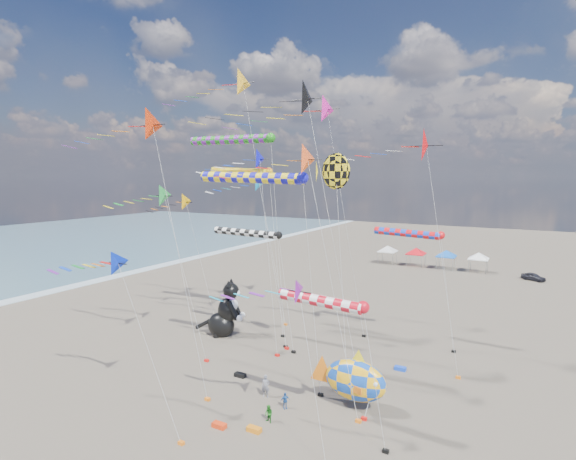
% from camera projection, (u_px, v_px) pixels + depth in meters
% --- Properties ---
extents(ground, '(260.00, 260.00, 0.00)m').
position_uv_depth(ground, '(177.00, 455.00, 25.06)').
color(ground, brown).
rests_on(ground, ground).
extents(delta_kite_0, '(10.33, 2.23, 17.78)m').
position_uv_depth(delta_kite_0, '(303.00, 163.00, 28.41)').
color(delta_kite_0, '#FF551F').
rests_on(delta_kite_0, ground).
extents(delta_kite_1, '(9.66, 1.87, 13.95)m').
position_uv_depth(delta_kite_1, '(178.00, 205.00, 44.77)').
color(delta_kite_1, '#E6A107').
rests_on(delta_kite_1, ground).
extents(delta_kite_2, '(11.54, 2.05, 14.97)m').
position_uv_depth(delta_kite_2, '(154.00, 198.00, 38.78)').
color(delta_kite_2, green).
rests_on(delta_kite_2, ground).
extents(delta_kite_3, '(14.31, 2.77, 22.50)m').
position_uv_depth(delta_kite_3, '(303.00, 102.00, 32.36)').
color(delta_kite_3, black).
rests_on(delta_kite_3, ground).
extents(delta_kite_4, '(10.74, 2.79, 19.32)m').
position_uv_depth(delta_kite_4, '(425.00, 147.00, 34.00)').
color(delta_kite_4, red).
rests_on(delta_kite_4, ground).
extents(delta_kite_5, '(16.77, 2.87, 23.39)m').
position_uv_depth(delta_kite_5, '(312.00, 113.00, 43.82)').
color(delta_kite_5, '#E51B97').
rests_on(delta_kite_5, ground).
extents(delta_kite_6, '(10.02, 1.95, 18.04)m').
position_uv_depth(delta_kite_6, '(236.00, 162.00, 38.86)').
color(delta_kite_6, '#0F11CB').
rests_on(delta_kite_6, ground).
extents(delta_kite_7, '(7.94, 1.65, 10.08)m').
position_uv_depth(delta_kite_7, '(274.00, 299.00, 24.52)').
color(delta_kite_7, '#821792').
rests_on(delta_kite_7, ground).
extents(delta_kite_8, '(9.58, 2.11, 15.98)m').
position_uv_depth(delta_kite_8, '(255.00, 185.00, 47.05)').
color(delta_kite_8, '#0A79B4').
rests_on(delta_kite_8, ground).
extents(delta_kite_9, '(13.69, 2.53, 20.37)m').
position_uv_depth(delta_kite_9, '(146.00, 129.00, 31.38)').
color(delta_kite_9, red).
rests_on(delta_kite_9, ground).
extents(delta_kite_10, '(10.89, 1.73, 11.09)m').
position_uv_depth(delta_kite_10, '(108.00, 269.00, 27.62)').
color(delta_kite_10, '#0824B6').
rests_on(delta_kite_10, ground).
extents(delta_kite_11, '(13.03, 2.64, 25.13)m').
position_uv_depth(delta_kite_11, '(243.00, 85.00, 39.79)').
color(delta_kite_11, gold).
rests_on(delta_kite_11, ground).
extents(windsock_0, '(7.64, 0.71, 10.74)m').
position_uv_depth(windsock_0, '(411.00, 234.00, 40.47)').
color(windsock_0, red).
rests_on(windsock_0, ground).
extents(windsock_1, '(10.25, 0.87, 19.30)m').
position_uv_depth(windsock_1, '(235.00, 140.00, 41.22)').
color(windsock_1, '#1B7F17').
rests_on(windsock_1, ground).
extents(windsock_2, '(8.52, 0.68, 10.75)m').
position_uv_depth(windsock_2, '(250.00, 234.00, 40.59)').
color(windsock_2, black).
rests_on(windsock_2, ground).
extents(windsock_3, '(10.09, 0.84, 15.82)m').
position_uv_depth(windsock_3, '(256.00, 179.00, 32.57)').
color(windsock_3, '#1412B8').
rests_on(windsock_3, ground).
extents(windsock_4, '(7.06, 0.72, 8.60)m').
position_uv_depth(windsock_4, '(325.00, 303.00, 26.17)').
color(windsock_4, red).
rests_on(windsock_4, ground).
extents(windsock_5, '(8.36, 0.72, 16.34)m').
position_uv_depth(windsock_5, '(243.00, 172.00, 43.84)').
color(windsock_5, yellow).
rests_on(windsock_5, ground).
extents(angelfish_kite, '(3.74, 3.02, 17.19)m').
position_uv_depth(angelfish_kite, '(333.00, 173.00, 32.70)').
color(angelfish_kite, yellow).
rests_on(angelfish_kite, ground).
extents(cat_inflatable, '(4.64, 3.37, 5.65)m').
position_uv_depth(cat_inflatable, '(223.00, 308.00, 43.55)').
color(cat_inflatable, black).
rests_on(cat_inflatable, ground).
extents(fish_inflatable, '(5.60, 1.97, 4.20)m').
position_uv_depth(fish_inflatable, '(355.00, 380.00, 29.82)').
color(fish_inflatable, blue).
rests_on(fish_inflatable, ground).
extents(person_adult, '(0.68, 0.55, 1.61)m').
position_uv_depth(person_adult, '(266.00, 386.00, 31.61)').
color(person_adult, slate).
rests_on(person_adult, ground).
extents(child_green, '(0.66, 0.58, 1.14)m').
position_uv_depth(child_green, '(269.00, 414.00, 28.36)').
color(child_green, '#1D6F1C').
rests_on(child_green, ground).
extents(child_blue, '(0.63, 0.68, 1.12)m').
position_uv_depth(child_blue, '(285.00, 401.00, 30.05)').
color(child_blue, '#2354A2').
rests_on(child_blue, ground).
extents(kite_bag_0, '(0.90, 0.44, 0.30)m').
position_uv_depth(kite_bag_0, '(254.00, 429.00, 27.37)').
color(kite_bag_0, orange).
rests_on(kite_bag_0, ground).
extents(kite_bag_1, '(0.90, 0.44, 0.30)m').
position_uv_depth(kite_bag_1, '(400.00, 369.00, 36.05)').
color(kite_bag_1, blue).
rests_on(kite_bag_1, ground).
extents(kite_bag_2, '(0.90, 0.44, 0.30)m').
position_uv_depth(kite_bag_2, '(240.00, 375.00, 34.87)').
color(kite_bag_2, black).
rests_on(kite_bag_2, ground).
extents(kite_bag_3, '(0.90, 0.44, 0.30)m').
position_uv_depth(kite_bag_3, '(219.00, 425.00, 27.82)').
color(kite_bag_3, red).
rests_on(kite_bag_3, ground).
extents(tent_row, '(19.20, 4.20, 3.80)m').
position_uv_depth(tent_row, '(431.00, 250.00, 76.02)').
color(tent_row, silver).
rests_on(tent_row, ground).
extents(parked_car, '(3.64, 2.84, 1.16)m').
position_uv_depth(parked_car, '(533.00, 277.00, 67.14)').
color(parked_car, '#26262D').
rests_on(parked_car, ground).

